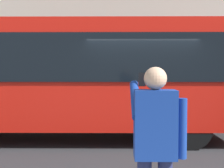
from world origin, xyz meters
TOP-DOWN VIEW (x-y plane):
  - ground_plane at (0.00, 0.00)m, footprint 60.00×60.00m
  - red_bus at (1.92, -0.36)m, footprint 9.05×2.54m
  - pedestrian_photographer at (0.23, 4.72)m, footprint 0.53×0.52m

SIDE VIEW (x-z plane):
  - ground_plane at x=0.00m, z-range 0.00..0.00m
  - pedestrian_photographer at x=0.23m, z-range 0.29..1.99m
  - red_bus at x=1.92m, z-range 0.14..3.22m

